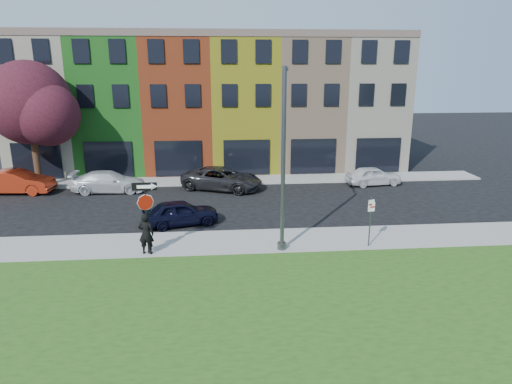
{
  "coord_description": "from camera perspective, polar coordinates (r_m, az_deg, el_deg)",
  "views": [
    {
      "loc": [
        -2.16,
        -17.01,
        8.13
      ],
      "look_at": [
        -0.35,
        4.0,
        2.22
      ],
      "focal_mm": 32.0,
      "sensor_mm": 36.0,
      "label": 1
    }
  ],
  "objects": [
    {
      "name": "ground",
      "position": [
        18.97,
        2.12,
        -9.72
      ],
      "size": [
        120.0,
        120.0,
        0.0
      ],
      "primitive_type": "plane",
      "color": "black",
      "rests_on": "ground"
    },
    {
      "name": "parked_car_dark",
      "position": [
        30.66,
        -4.25,
        1.68
      ],
      "size": [
        6.23,
        7.11,
        1.49
      ],
      "primitive_type": "imported",
      "rotation": [
        0.0,
        0.0,
        1.18
      ],
      "color": "black",
      "rests_on": "ground"
    },
    {
      "name": "parking_sign_b",
      "position": [
        21.16,
        14.13,
        -3.13
      ],
      "size": [
        0.32,
        0.1,
        2.19
      ],
      "rotation": [
        0.0,
        0.0,
        0.11
      ],
      "color": "#45484A",
      "rests_on": "sidewalk_near"
    },
    {
      "name": "parked_car_silver",
      "position": [
        31.51,
        -17.9,
        1.23
      ],
      "size": [
        1.97,
        4.77,
        1.38
      ],
      "primitive_type": "imported",
      "rotation": [
        0.0,
        0.0,
        1.57
      ],
      "color": "silver",
      "rests_on": "ground"
    },
    {
      "name": "sidewalk_far",
      "position": [
        33.02,
        -6.24,
        1.42
      ],
      "size": [
        40.0,
        2.4,
        0.12
      ],
      "primitive_type": "cube",
      "color": "gray",
      "rests_on": "ground"
    },
    {
      "name": "parked_car_white",
      "position": [
        32.81,
        14.47,
        1.98
      ],
      "size": [
        2.3,
        4.13,
        1.3
      ],
      "primitive_type": "imported",
      "rotation": [
        0.0,
        0.0,
        1.67
      ],
      "color": "silver",
      "rests_on": "ground"
    },
    {
      "name": "tree_purple",
      "position": [
        33.58,
        -26.28,
        9.74
      ],
      "size": [
        6.49,
        5.68,
        8.32
      ],
      "color": "black",
      "rests_on": "sidewalk_far"
    },
    {
      "name": "rowhouse_block",
      "position": [
        38.32,
        -5.52,
        10.89
      ],
      "size": [
        30.0,
        10.12,
        10.0
      ],
      "color": "beige",
      "rests_on": "ground"
    },
    {
      "name": "parking_sign_a",
      "position": [
        21.13,
        14.11,
        -2.94
      ],
      "size": [
        0.3,
        0.15,
        2.33
      ],
      "rotation": [
        0.0,
        0.0,
        0.39
      ],
      "color": "#45484A",
      "rests_on": "sidewalk_near"
    },
    {
      "name": "street_lamp",
      "position": [
        19.73,
        3.44,
        3.95
      ],
      "size": [
        0.72,
        2.56,
        7.96
      ],
      "rotation": [
        0.0,
        0.0,
        -0.17
      ],
      "color": "#45484A",
      "rests_on": "sidewalk_near"
    },
    {
      "name": "sidewalk_near",
      "position": [
        21.97,
        6.38,
        -5.99
      ],
      "size": [
        40.0,
        3.0,
        0.12
      ],
      "primitive_type": "cube",
      "color": "gray",
      "rests_on": "ground"
    },
    {
      "name": "stop_sign",
      "position": [
        19.98,
        -13.63,
        -1.46
      ],
      "size": [
        1.05,
        0.1,
        3.22
      ],
      "rotation": [
        0.0,
        0.0,
        0.01
      ],
      "color": "black",
      "rests_on": "sidewalk_near"
    },
    {
      "name": "sedan_near",
      "position": [
        24.14,
        -9.44,
        -2.56
      ],
      "size": [
        3.53,
        4.71,
        1.34
      ],
      "primitive_type": "imported",
      "rotation": [
        0.0,
        0.0,
        1.83
      ],
      "color": "black",
      "rests_on": "ground"
    },
    {
      "name": "man",
      "position": [
        20.44,
        -13.58,
        -5.08
      ],
      "size": [
        0.81,
        0.65,
        1.85
      ],
      "primitive_type": "imported",
      "rotation": [
        0.0,
        0.0,
        2.99
      ],
      "color": "black",
      "rests_on": "sidewalk_near"
    },
    {
      "name": "parked_car_red",
      "position": [
        33.49,
        -27.79,
        1.14
      ],
      "size": [
        2.38,
        4.97,
        1.55
      ],
      "primitive_type": "imported",
      "rotation": [
        0.0,
        0.0,
        1.49
      ],
      "color": "maroon",
      "rests_on": "ground"
    }
  ]
}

